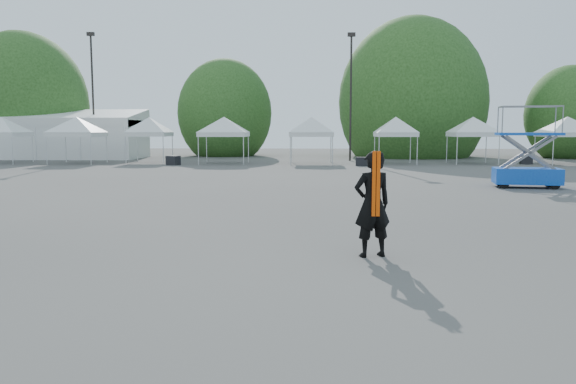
{
  "coord_description": "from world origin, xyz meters",
  "views": [
    {
      "loc": [
        -0.21,
        -12.05,
        2.44
      ],
      "look_at": [
        -0.6,
        -1.84,
        1.3
      ],
      "focal_mm": 35.0,
      "sensor_mm": 36.0,
      "label": 1
    }
  ],
  "objects": [
    {
      "name": "tent_f",
      "position": [
        5.9,
        28.03,
        3.06
      ],
      "size": [
        3.97,
        3.97,
        3.88
      ],
      "color": "silver",
      "rests_on": "ground"
    },
    {
      "name": "tent_h",
      "position": [
        17.8,
        28.01,
        3.06
      ],
      "size": [
        4.67,
        4.67,
        3.88
      ],
      "color": "silver",
      "rests_on": "ground"
    },
    {
      "name": "tent_e",
      "position": [
        -0.05,
        28.27,
        3.06
      ],
      "size": [
        4.4,
        4.4,
        3.88
      ],
      "color": "silver",
      "rests_on": "ground"
    },
    {
      "name": "tent_b",
      "position": [
        -16.81,
        27.66,
        3.06
      ],
      "size": [
        4.66,
        4.66,
        3.88
      ],
      "color": "silver",
      "rests_on": "ground"
    },
    {
      "name": "tree_mid_e",
      "position": [
        9.0,
        39.0,
        4.84
      ],
      "size": [
        5.12,
        5.12,
        7.79
      ],
      "color": "#382314",
      "rests_on": "ground"
    },
    {
      "name": "crate_mid",
      "position": [
        3.33,
        25.7,
        0.3
      ],
      "size": [
        0.86,
        0.72,
        0.6
      ],
      "primitive_type": "cube",
      "rotation": [
        0.0,
        0.0,
        -0.17
      ],
      "color": "black",
      "rests_on": "ground"
    },
    {
      "name": "tree_far_w",
      "position": [
        -26.0,
        38.0,
        4.54
      ],
      "size": [
        4.8,
        4.8,
        7.3
      ],
      "color": "#382314",
      "rests_on": "ground"
    },
    {
      "name": "tent_d",
      "position": [
        -6.27,
        27.91,
        3.06
      ],
      "size": [
        4.7,
        4.7,
        3.88
      ],
      "color": "silver",
      "rests_on": "ground"
    },
    {
      "name": "light_pole_east",
      "position": [
        3.0,
        32.0,
        5.52
      ],
      "size": [
        0.6,
        0.25,
        9.8
      ],
      "color": "black",
      "rests_on": "ground"
    },
    {
      "name": "tent_g",
      "position": [
        11.43,
        28.51,
        3.06
      ],
      "size": [
        4.34,
        4.34,
        3.88
      ],
      "color": "silver",
      "rests_on": "ground"
    },
    {
      "name": "scissor_lift",
      "position": [
        8.96,
        11.82,
        1.72
      ],
      "size": [
        2.81,
        1.72,
        3.41
      ],
      "rotation": [
        0.0,
        0.0,
        -0.16
      ],
      "color": "#0D2AAA",
      "rests_on": "ground"
    },
    {
      "name": "crate_west",
      "position": [
        -9.54,
        26.13,
        0.32
      ],
      "size": [
        1.01,
        0.92,
        0.64
      ],
      "primitive_type": "cube",
      "rotation": [
        0.0,
        0.0,
        -0.42
      ],
      "color": "black",
      "rests_on": "ground"
    },
    {
      "name": "ground",
      "position": [
        0.0,
        0.0,
        0.0
      ],
      "size": [
        120.0,
        120.0,
        0.0
      ],
      "primitive_type": "plane",
      "color": "#474442",
      "rests_on": "ground"
    },
    {
      "name": "crate_east",
      "position": [
        15.09,
        28.04,
        0.3
      ],
      "size": [
        0.84,
        0.69,
        0.6
      ],
      "primitive_type": "cube",
      "rotation": [
        0.0,
        0.0,
        -0.12
      ],
      "color": "black",
      "rests_on": "ground"
    },
    {
      "name": "tree_mid_w",
      "position": [
        -8.0,
        40.0,
        3.93
      ],
      "size": [
        4.16,
        4.16,
        6.33
      ],
      "color": "#382314",
      "rests_on": "ground"
    },
    {
      "name": "tent_a",
      "position": [
        -22.36,
        27.84,
        3.06
      ],
      "size": [
        4.37,
        4.37,
        3.88
      ],
      "color": "silver",
      "rests_on": "ground"
    },
    {
      "name": "tree_far_e",
      "position": [
        22.0,
        37.0,
        3.63
      ],
      "size": [
        3.84,
        3.84,
        5.84
      ],
      "color": "#382314",
      "rests_on": "ground"
    },
    {
      "name": "marquee",
      "position": [
        -22.0,
        35.0,
        1.97
      ],
      "size": [
        15.0,
        6.25,
        4.23
      ],
      "color": "white",
      "rests_on": "ground"
    },
    {
      "name": "light_pole_west",
      "position": [
        -18.0,
        34.0,
        5.77
      ],
      "size": [
        0.6,
        0.25,
        10.3
      ],
      "color": "black",
      "rests_on": "ground"
    },
    {
      "name": "man",
      "position": [
        1.0,
        -1.38,
        1.03
      ],
      "size": [
        0.87,
        0.71,
        2.04
      ],
      "rotation": [
        0.0,
        0.0,
        3.48
      ],
      "color": "black",
      "rests_on": "ground"
    },
    {
      "name": "tent_c",
      "position": [
        -11.94,
        28.94,
        3.06
      ],
      "size": [
        4.11,
        4.11,
        3.88
      ],
      "color": "silver",
      "rests_on": "ground"
    }
  ]
}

